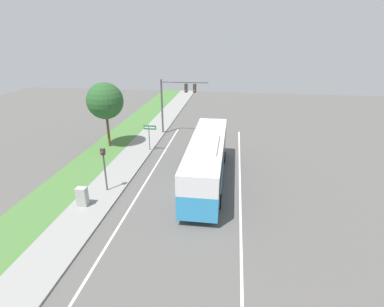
{
  "coord_description": "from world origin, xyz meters",
  "views": [
    {
      "loc": [
        2.79,
        -18.63,
        10.68
      ],
      "look_at": [
        -0.25,
        3.07,
        1.83
      ],
      "focal_mm": 28.0,
      "sensor_mm": 36.0,
      "label": 1
    }
  ],
  "objects_px": {
    "signal_gantry": "(176,96)",
    "street_sign": "(150,133)",
    "pedestrian_signal": "(104,163)",
    "utility_cabinet": "(82,197)",
    "bus": "(207,158)"
  },
  "relations": [
    {
      "from": "bus",
      "to": "street_sign",
      "type": "xyz_separation_m",
      "value": [
        -5.99,
        5.61,
        -0.13
      ]
    },
    {
      "from": "bus",
      "to": "signal_gantry",
      "type": "distance_m",
      "value": 12.33
    },
    {
      "from": "street_sign",
      "to": "utility_cabinet",
      "type": "bearing_deg",
      "value": -99.31
    },
    {
      "from": "bus",
      "to": "street_sign",
      "type": "bearing_deg",
      "value": 136.88
    },
    {
      "from": "bus",
      "to": "street_sign",
      "type": "height_order",
      "value": "bus"
    },
    {
      "from": "street_sign",
      "to": "signal_gantry",
      "type": "bearing_deg",
      "value": 75.14
    },
    {
      "from": "utility_cabinet",
      "to": "street_sign",
      "type": "bearing_deg",
      "value": 80.69
    },
    {
      "from": "bus",
      "to": "utility_cabinet",
      "type": "bearing_deg",
      "value": -148.1
    },
    {
      "from": "pedestrian_signal",
      "to": "signal_gantry",
      "type": "bearing_deg",
      "value": 79.96
    },
    {
      "from": "bus",
      "to": "pedestrian_signal",
      "type": "height_order",
      "value": "bus"
    },
    {
      "from": "bus",
      "to": "utility_cabinet",
      "type": "xyz_separation_m",
      "value": [
        -7.7,
        -4.79,
        -1.21
      ]
    },
    {
      "from": "signal_gantry",
      "to": "street_sign",
      "type": "bearing_deg",
      "value": -104.86
    },
    {
      "from": "bus",
      "to": "pedestrian_signal",
      "type": "bearing_deg",
      "value": -159.28
    },
    {
      "from": "signal_gantry",
      "to": "pedestrian_signal",
      "type": "distance_m",
      "value": 14.24
    },
    {
      "from": "street_sign",
      "to": "utility_cabinet",
      "type": "relative_size",
      "value": 2.07
    }
  ]
}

